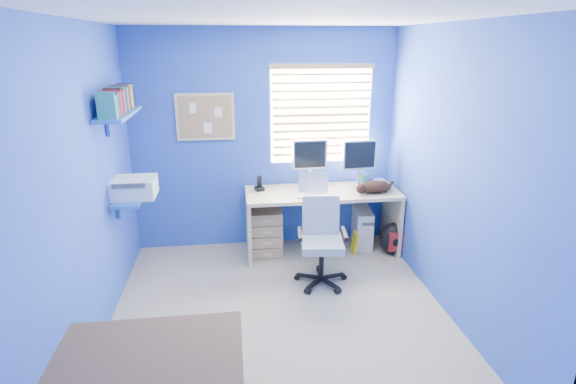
{
  "coord_description": "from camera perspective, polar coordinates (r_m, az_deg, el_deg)",
  "views": [
    {
      "loc": [
        -0.38,
        -3.45,
        2.33
      ],
      "look_at": [
        0.15,
        0.65,
        0.95
      ],
      "focal_mm": 28.0,
      "sensor_mm": 36.0,
      "label": 1
    }
  ],
  "objects": [
    {
      "name": "wall_right",
      "position": [
        4.08,
        20.43,
        1.9
      ],
      "size": [
        0.01,
        3.2,
        2.5
      ],
      "primitive_type": "cube",
      "color": "blue",
      "rests_on": "ground"
    },
    {
      "name": "backpack",
      "position": [
        5.33,
        13.24,
        -5.74
      ],
      "size": [
        0.34,
        0.26,
        0.38
      ],
      "primitive_type": "ellipsoid",
      "rotation": [
        0.0,
        0.0,
        -0.05
      ],
      "color": "black",
      "rests_on": "floor"
    },
    {
      "name": "wall_back",
      "position": [
        5.18,
        -3.02,
        6.4
      ],
      "size": [
        3.0,
        0.01,
        2.5
      ],
      "primitive_type": "cube",
      "color": "blue",
      "rests_on": "ground"
    },
    {
      "name": "window_blinds",
      "position": [
        5.18,
        4.24,
        9.76
      ],
      "size": [
        1.15,
        0.05,
        1.1
      ],
      "color": "white",
      "rests_on": "ground"
    },
    {
      "name": "laptop",
      "position": [
        4.88,
        3.18,
        0.77
      ],
      "size": [
        0.38,
        0.33,
        0.22
      ],
      "primitive_type": "cube",
      "rotation": [
        0.0,
        0.0,
        -0.22
      ],
      "color": "silver",
      "rests_on": "desk"
    },
    {
      "name": "drawer_boxes",
      "position": [
        5.14,
        -2.76,
        -5.19
      ],
      "size": [
        0.35,
        0.28,
        0.54
      ],
      "primitive_type": "cube",
      "color": "tan",
      "rests_on": "floor"
    },
    {
      "name": "ceiling",
      "position": [
        3.48,
        -1.16,
        21.25
      ],
      "size": [
        3.0,
        3.2,
        0.0
      ],
      "primitive_type": "cube",
      "color": "white",
      "rests_on": "wall_back"
    },
    {
      "name": "wall_left",
      "position": [
        3.79,
        -24.22,
        0.19
      ],
      "size": [
        0.01,
        3.2,
        2.5
      ],
      "primitive_type": "cube",
      "color": "blue",
      "rests_on": "ground"
    },
    {
      "name": "monitor_left",
      "position": [
        5.21,
        2.75,
        3.75
      ],
      "size": [
        0.41,
        0.14,
        0.54
      ],
      "primitive_type": "cube",
      "rotation": [
        0.0,
        0.0,
        0.06
      ],
      "color": "silver",
      "rests_on": "desk"
    },
    {
      "name": "wall_front",
      "position": [
        2.18,
        3.76,
        -11.37
      ],
      "size": [
        3.0,
        0.01,
        2.5
      ],
      "primitive_type": "cube",
      "color": "blue",
      "rests_on": "ground"
    },
    {
      "name": "cat",
      "position": [
        5.07,
        10.98,
        0.64
      ],
      "size": [
        0.42,
        0.33,
        0.13
      ],
      "primitive_type": "ellipsoid",
      "rotation": [
        0.0,
        0.0,
        0.4
      ],
      "color": "black",
      "rests_on": "desk"
    },
    {
      "name": "monitor_right",
      "position": [
        5.25,
        8.99,
        3.67
      ],
      "size": [
        0.41,
        0.16,
        0.54
      ],
      "primitive_type": "cube",
      "rotation": [
        0.0,
        0.0,
        0.09
      ],
      "color": "silver",
      "rests_on": "desk"
    },
    {
      "name": "tower_pc",
      "position": [
        5.47,
        9.39,
        -4.43
      ],
      "size": [
        0.23,
        0.46,
        0.45
      ],
      "primitive_type": "cube",
      "rotation": [
        0.0,
        0.0,
        -0.1
      ],
      "color": "beige",
      "rests_on": "floor"
    },
    {
      "name": "desk",
      "position": [
        5.2,
        4.29,
        -3.76
      ],
      "size": [
        1.72,
        0.65,
        0.74
      ],
      "primitive_type": "cube",
      "color": "#C5B285",
      "rests_on": "floor"
    },
    {
      "name": "yellow_book",
      "position": [
        5.3,
        8.48,
        -6.4
      ],
      "size": [
        0.03,
        0.17,
        0.24
      ],
      "primitive_type": "cube",
      "color": "yellow",
      "rests_on": "floor"
    },
    {
      "name": "mug",
      "position": [
        5.41,
        9.55,
        1.67
      ],
      "size": [
        0.1,
        0.09,
        0.1
      ],
      "primitive_type": "imported",
      "color": "#28816B",
      "rests_on": "desk"
    },
    {
      "name": "phone",
      "position": [
        5.07,
        -3.66,
        1.14
      ],
      "size": [
        0.12,
        0.13,
        0.17
      ],
      "primitive_type": "cube",
      "rotation": [
        0.0,
        0.0,
        0.28
      ],
      "color": "black",
      "rests_on": "desk"
    },
    {
      "name": "wall_shelves",
      "position": [
        4.4,
        -20.06,
        5.59
      ],
      "size": [
        0.42,
        0.9,
        1.05
      ],
      "color": "#2764B4",
      "rests_on": "ground"
    },
    {
      "name": "cd_spindle",
      "position": [
        5.38,
        11.55,
        1.26
      ],
      "size": [
        0.13,
        0.13,
        0.07
      ],
      "primitive_type": "cylinder",
      "color": "silver",
      "rests_on": "desk"
    },
    {
      "name": "corkboard",
      "position": [
        5.1,
        -10.46,
        9.36
      ],
      "size": [
        0.64,
        0.02,
        0.52
      ],
      "color": "#C5B285",
      "rests_on": "ground"
    },
    {
      "name": "floor",
      "position": [
        4.18,
        -0.93,
        -15.41
      ],
      "size": [
        3.0,
        3.2,
        0.0
      ],
      "primitive_type": "cube",
      "color": "tan",
      "rests_on": "ground"
    },
    {
      "name": "office_chair",
      "position": [
        4.57,
        4.24,
        -7.62
      ],
      "size": [
        0.56,
        0.56,
        0.87
      ],
      "color": "black",
      "rests_on": "floor"
    }
  ]
}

